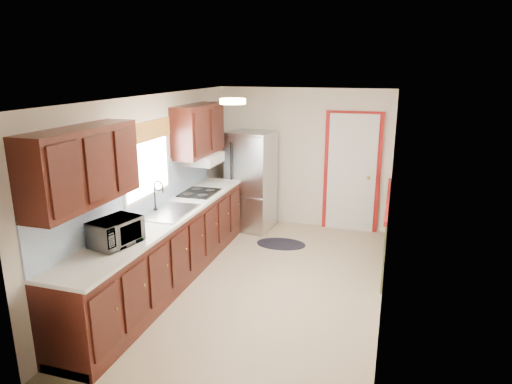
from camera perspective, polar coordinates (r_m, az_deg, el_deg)
The scene contains 8 objects.
room_shell at distance 5.61m, azimuth 0.81°, elevation -0.55°, with size 3.20×5.20×2.52m.
kitchen_run at distance 5.93m, azimuth -11.57°, elevation -3.93°, with size 0.63×4.00×2.20m.
back_wall_trim at distance 7.63m, azimuth 12.71°, elevation 1.00°, with size 1.12×2.30×2.08m.
ceiling_fixture at distance 5.31m, azimuth -2.93°, elevation 11.26°, with size 0.30×0.30×0.06m, color #FFD88C.
microwave at distance 4.97m, azimuth -17.16°, elevation -4.46°, with size 0.51×0.28×0.34m, color white.
refrigerator at distance 7.82m, azimuth -0.58°, elevation 1.41°, with size 0.77×0.75×1.69m.
rug at distance 7.34m, azimuth 3.15°, elevation -6.49°, with size 0.78×0.50×0.01m, color black.
cooktop at distance 6.76m, azimuth -7.11°, elevation -0.08°, with size 0.48×0.58×0.02m, color black.
Camera 1 is at (1.51, -5.18, 2.75)m, focal length 32.00 mm.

